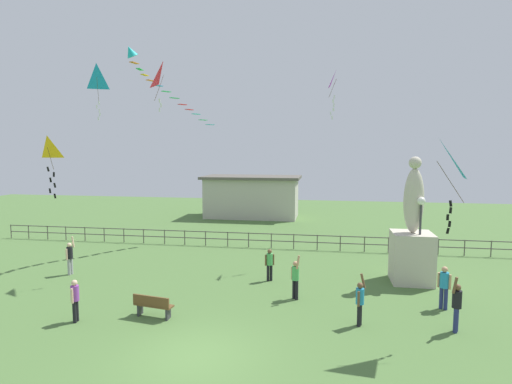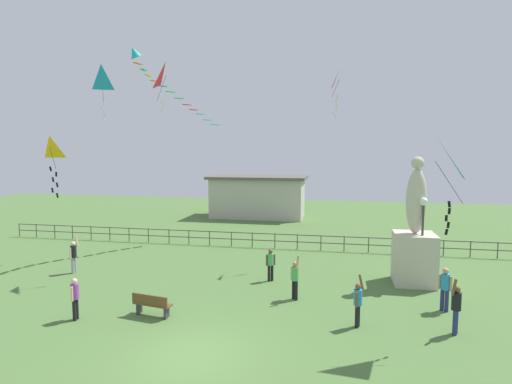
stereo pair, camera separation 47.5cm
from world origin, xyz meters
name	(u,v)px [view 2 (the right image)]	position (x,y,z in m)	size (l,w,h in m)	color
ground_plane	(190,356)	(0.00, 0.00, 0.00)	(80.00, 80.00, 0.00)	#4C7038
statue_monument	(414,245)	(7.74, 8.45, 1.80)	(1.80, 1.80, 5.84)	beige
lamppost	(423,221)	(7.98, 8.05, 2.97)	(0.36, 0.36, 4.04)	#38383D
park_bench	(152,304)	(-2.43, 2.54, 0.46)	(1.55, 0.66, 0.85)	brown
person_0	(271,263)	(1.21, 7.51, 0.87)	(0.43, 0.28, 1.52)	black
person_1	(74,255)	(-8.63, 6.84, 0.94)	(0.31, 0.48, 1.88)	#99999E
person_2	(75,296)	(-4.99, 1.71, 0.89)	(0.29, 0.46, 1.54)	black
person_3	(445,286)	(8.30, 5.16, 0.97)	(0.45, 0.32, 1.69)	navy
person_4	(295,277)	(2.58, 5.29, 0.95)	(0.40, 0.45, 1.89)	black
person_5	(358,301)	(4.99, 3.07, 0.91)	(0.36, 0.47, 1.82)	black
person_6	(456,306)	(8.15, 3.11, 0.98)	(0.39, 0.48, 1.95)	navy
kite_0	(50,151)	(-7.22, 3.67, 6.09)	(0.72, 0.50, 2.53)	yellow
kite_1	(102,80)	(-8.94, 10.43, 10.09)	(1.17, 1.36, 3.01)	#198CD1
kite_2	(339,81)	(4.21, 11.73, 9.80)	(0.63, 0.79, 2.64)	#B22DB2
kite_3	(436,164)	(7.24, 2.64, 5.68)	(1.31, 0.95, 2.98)	#198CD1
kite_5	(166,76)	(-4.17, 8.35, 9.75)	(1.00, 1.03, 2.44)	red
streamer_kite	(144,62)	(-6.36, 10.50, 10.95)	(3.35, 6.94, 3.88)	#19B2B2
waterfront_railing	(263,238)	(-0.32, 14.00, 0.62)	(36.02, 0.06, 0.95)	#4C4742
pavilion_building	(258,196)	(-2.94, 26.00, 1.92)	(8.86, 4.70, 3.79)	#B7B2A3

